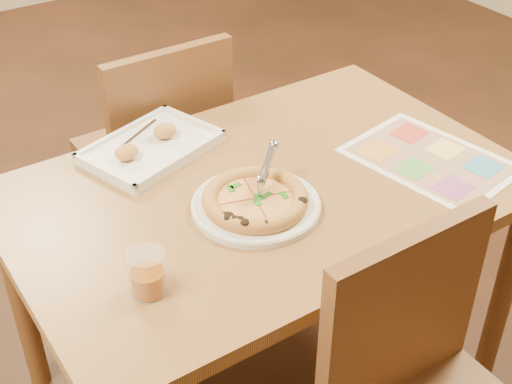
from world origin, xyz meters
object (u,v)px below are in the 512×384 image
chair_near (426,381)px  appetizer_tray (151,148)px  plate (256,206)px  dining_table (265,212)px  chair_far (161,136)px  pizza_cutter (266,169)px  glass_tumbler (147,276)px  pizza (255,199)px  menu (430,159)px

chair_near → appetizer_tray: (-0.17, 0.91, 0.17)m
plate → chair_near: bearing=-81.9°
dining_table → chair_near: (0.00, -0.60, -0.07)m
chair_far → pizza_cutter: chair_far is taller
chair_far → pizza_cutter: 0.69m
appetizer_tray → glass_tumbler: glass_tumbler is taller
chair_far → pizza: size_ratio=1.81×
menu → chair_far: bearing=120.2°
plate → menu: 0.52m
dining_table → pizza: bearing=-138.2°
plate → pizza_cutter: pizza_cutter is taller
plate → pizza_cutter: size_ratio=2.65×
pizza → glass_tumbler: size_ratio=2.55×
dining_table → plate: (-0.08, -0.07, 0.09)m
pizza_cutter → menu: bearing=-52.2°
chair_far → pizza_cutter: bearing=87.4°
chair_near → pizza: bearing=98.5°
pizza_cutter → menu: pizza_cutter is taller
pizza_cutter → appetizer_tray: (-0.14, 0.35, -0.07)m
chair_near → plate: bearing=98.1°
plate → appetizer_tray: 0.39m
chair_near → glass_tumbler: bearing=135.7°
dining_table → chair_near: size_ratio=2.77×
appetizer_tray → glass_tumbler: 0.55m
menu → dining_table: bearing=161.4°
pizza → appetizer_tray: appetizer_tray is taller
plate → pizza_cutter: 0.09m
pizza_cutter → dining_table: bearing=15.8°
dining_table → menu: size_ratio=3.10×
menu → appetizer_tray: bearing=143.4°
chair_far → plate: bearing=83.5°
dining_table → appetizer_tray: size_ratio=3.21×
dining_table → glass_tumbler: 0.48m
appetizer_tray → glass_tumbler: size_ratio=3.98×
pizza_cutter → glass_tumbler: size_ratio=1.17×
pizza_cutter → glass_tumbler: 0.42m
chair_near → appetizer_tray: bearing=100.7°
chair_near → plate: 0.56m
pizza → appetizer_tray: 0.39m
chair_near → pizza: (-0.08, 0.53, 0.18)m
dining_table → glass_tumbler: bearing=-156.2°
chair_far → appetizer_tray: 0.38m
pizza → appetizer_tray: (-0.09, 0.38, -0.02)m
chair_far → plate: size_ratio=1.49×
dining_table → pizza: pizza is taller
plate → appetizer_tray: (-0.10, 0.37, 0.01)m
pizza_cutter → appetizer_tray: 0.38m
dining_table → pizza_cutter: (-0.03, -0.04, 0.17)m
chair_near → glass_tumbler: size_ratio=4.62×
plate → pizza: 0.02m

